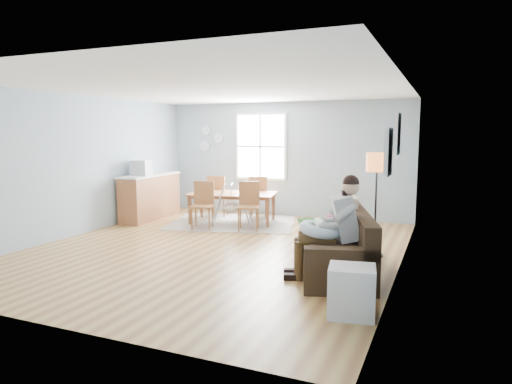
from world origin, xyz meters
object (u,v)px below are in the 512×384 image
at_px(toddler, 334,219).
at_px(storage_cube, 351,291).
at_px(dining_table, 232,208).
at_px(chair_sw, 203,202).
at_px(father, 333,224).
at_px(chair_ne, 258,194).
at_px(chair_se, 249,202).
at_px(monitor, 141,168).
at_px(counter, 151,196).
at_px(sofa, 340,251).
at_px(chair_nw, 217,193).
at_px(floor_lamp, 377,171).
at_px(baby_swing, 232,207).

height_order(toddler, storage_cube, toddler).
bearing_deg(dining_table, chair_sw, -124.27).
distance_m(father, chair_ne, 4.59).
height_order(chair_se, chair_ne, chair_se).
relative_size(chair_se, monitor, 2.47).
height_order(father, chair_ne, father).
bearing_deg(toddler, dining_table, 138.70).
bearing_deg(counter, sofa, -25.77).
bearing_deg(chair_nw, floor_lamp, -28.49).
height_order(chair_ne, monitor, monitor).
bearing_deg(baby_swing, chair_nw, 133.05).
distance_m(floor_lamp, baby_swing, 3.58).
relative_size(sofa, storage_cube, 4.11).
bearing_deg(father, floor_lamp, 74.97).
xyz_separation_m(sofa, chair_sw, (-3.28, 1.90, 0.26)).
relative_size(sofa, floor_lamp, 1.38).
xyz_separation_m(chair_ne, baby_swing, (-0.18, -1.06, -0.16)).
height_order(chair_ne, counter, counter).
distance_m(storage_cube, monitor, 6.50).
relative_size(chair_sw, counter, 0.52).
bearing_deg(dining_table, chair_nw, 128.49).
height_order(sofa, chair_sw, chair_sw).
bearing_deg(father, chair_se, 133.10).
height_order(floor_lamp, monitor, floor_lamp).
height_order(dining_table, chair_nw, chair_nw).
bearing_deg(dining_table, floor_lamp, -38.54).
xyz_separation_m(toddler, monitor, (-4.76, 1.86, 0.48)).
distance_m(chair_ne, baby_swing, 1.09).
relative_size(toddler, chair_nw, 0.88).
bearing_deg(toddler, counter, 155.25).
relative_size(sofa, toddler, 2.63).
bearing_deg(chair_nw, father, -44.46).
relative_size(storage_cube, monitor, 1.39).
relative_size(sofa, father, 1.61).
bearing_deg(chair_ne, chair_sw, -111.87).
height_order(floor_lamp, storage_cube, floor_lamp).
distance_m(dining_table, monitor, 2.21).
distance_m(floor_lamp, monitor, 5.33).
distance_m(chair_se, chair_nw, 1.64).
relative_size(father, chair_nw, 1.44).
distance_m(floor_lamp, chair_nw, 4.56).
bearing_deg(counter, toddler, -24.75).
bearing_deg(chair_se, sofa, -42.41).
height_order(sofa, floor_lamp, floor_lamp).
bearing_deg(floor_lamp, sofa, -107.70).
bearing_deg(baby_swing, chair_ne, 80.53).
relative_size(toddler, storage_cube, 1.56).
distance_m(sofa, monitor, 5.38).
bearing_deg(chair_se, counter, 174.76).
distance_m(toddler, chair_ne, 4.13).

